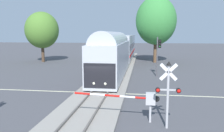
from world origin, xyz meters
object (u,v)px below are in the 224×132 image
crossing_signal_mast (168,88)px  traffic_signal_far_side (158,50)px  elm_centre_background (156,21)px  crossing_gate_near (142,99)px  pine_left_background (42,30)px  commuter_train (121,49)px

crossing_signal_mast → traffic_signal_far_side: (0.47, 15.79, 0.93)m
elm_centre_background → crossing_signal_mast: bearing=-91.6°
crossing_gate_near → elm_centre_background: size_ratio=0.44×
traffic_signal_far_side → elm_centre_background: elm_centre_background is taller
pine_left_background → elm_centre_background: bearing=4.9°
crossing_signal_mast → elm_centre_background: 30.25m
commuter_train → pine_left_background: 15.65m
traffic_signal_far_side → elm_centre_background: 14.64m
crossing_gate_near → crossing_signal_mast: size_ratio=1.37×
crossing_gate_near → elm_centre_background: bearing=85.6°
traffic_signal_far_side → elm_centre_background: (0.34, 14.00, 4.29)m
crossing_signal_mast → pine_left_background: (-19.98, 27.99, 3.58)m
traffic_signal_far_side → pine_left_background: pine_left_background is taller
crossing_signal_mast → traffic_signal_far_side: 15.82m
elm_centre_background → pine_left_background: 20.93m
crossing_signal_mast → elm_centre_background: (0.82, 29.78, 5.22)m
crossing_signal_mast → elm_centre_background: elm_centre_background is taller
commuter_train → crossing_signal_mast: (5.02, -24.56, -0.47)m
crossing_gate_near → pine_left_background: pine_left_background is taller
traffic_signal_far_side → pine_left_background: size_ratio=0.52×
crossing_signal_mast → pine_left_background: 34.57m
commuter_train → traffic_signal_far_side: bearing=-57.9°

